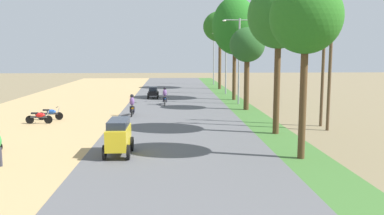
{
  "coord_description": "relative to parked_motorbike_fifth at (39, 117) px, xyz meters",
  "views": [
    {
      "loc": [
        -0.41,
        -5.95,
        4.9
      ],
      "look_at": [
        0.77,
        17.9,
        1.65
      ],
      "focal_mm": 38.37,
      "sensor_mm": 36.0,
      "label": 1
    }
  ],
  "objects": [
    {
      "name": "utility_pole_far",
      "position": [
        18.71,
        -3.01,
        4.45
      ],
      "size": [
        1.8,
        0.2,
        9.61
      ],
      "color": "brown",
      "rests_on": "ground"
    },
    {
      "name": "median_tree_fifth",
      "position": [
        15.24,
        25.49,
        7.5
      ],
      "size": [
        4.36,
        4.36,
        10.02
      ],
      "color": "#4C351E",
      "rests_on": "median_strip"
    },
    {
      "name": "parked_motorbike_sixth",
      "position": [
        0.31,
        1.52,
        0.0
      ],
      "size": [
        1.8,
        0.54,
        0.94
      ],
      "color": "black",
      "rests_on": "dirt_shoulder"
    },
    {
      "name": "motorbike_foreground_rider",
      "position": [
        5.97,
        3.11,
        0.3
      ],
      "size": [
        0.54,
        1.8,
        1.66
      ],
      "color": "black",
      "rests_on": "road_strip"
    },
    {
      "name": "car_van_yellow",
      "position": [
        6.47,
        -8.88,
        0.47
      ],
      "size": [
        1.19,
        2.41,
        1.67
      ],
      "color": "gold",
      "rests_on": "road_strip"
    },
    {
      "name": "streetlamp_mid",
      "position": [
        15.19,
        19.04,
        3.65
      ],
      "size": [
        3.16,
        0.2,
        7.12
      ],
      "color": "gray",
      "rests_on": "median_strip"
    },
    {
      "name": "median_tree_third",
      "position": [
        15.22,
        6.07,
        4.81
      ],
      "size": [
        2.92,
        2.92,
        6.84
      ],
      "color": "#4C351E",
      "rests_on": "median_strip"
    },
    {
      "name": "car_sedan_black",
      "position": [
        7.02,
        14.95,
        0.19
      ],
      "size": [
        1.1,
        2.26,
        1.19
      ],
      "color": "black",
      "rests_on": "road_strip"
    },
    {
      "name": "streetlamp_far",
      "position": [
        15.19,
        32.74,
        4.23
      ],
      "size": [
        3.16,
        0.2,
        8.24
      ],
      "color": "gray",
      "rests_on": "median_strip"
    },
    {
      "name": "median_tree_nearest",
      "position": [
        14.86,
        -9.85,
        5.8
      ],
      "size": [
        3.19,
        3.19,
        7.97
      ],
      "color": "#4C351E",
      "rests_on": "median_strip"
    },
    {
      "name": "utility_pole_near",
      "position": [
        18.84,
        -1.5,
        4.0
      ],
      "size": [
        1.8,
        0.2,
        8.72
      ],
      "color": "brown",
      "rests_on": "ground"
    },
    {
      "name": "motorbike_ahead_second",
      "position": [
        8.34,
        9.45,
        0.3
      ],
      "size": [
        0.54,
        1.8,
        1.66
      ],
      "color": "black",
      "rests_on": "road_strip"
    },
    {
      "name": "streetlamp_near",
      "position": [
        15.19,
        9.88,
        4.03
      ],
      "size": [
        3.16,
        0.2,
        7.86
      ],
      "color": "gray",
      "rests_on": "median_strip"
    },
    {
      "name": "median_tree_second",
      "position": [
        15.15,
        -4.11,
        6.35
      ],
      "size": [
        3.59,
        3.59,
        8.81
      ],
      "color": "#4C351E",
      "rests_on": "median_strip"
    },
    {
      "name": "median_tree_fourth",
      "position": [
        15.28,
        13.29,
        6.88
      ],
      "size": [
        4.5,
        4.5,
        10.24
      ],
      "color": "#4C351E",
      "rests_on": "median_strip"
    },
    {
      "name": "parked_motorbike_fifth",
      "position": [
        0.0,
        0.0,
        0.0
      ],
      "size": [
        1.8,
        0.54,
        0.94
      ],
      "color": "black",
      "rests_on": "dirt_shoulder"
    }
  ]
}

